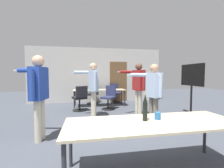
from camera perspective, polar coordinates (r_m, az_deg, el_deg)
back_wall at (r=7.68m, az=-5.51°, el=3.37°), size 6.70×0.12×2.73m
conference_table_near at (r=2.19m, az=15.55°, el=-14.96°), size 2.38×0.82×0.72m
conference_table_far at (r=6.62m, az=-4.80°, el=-2.67°), size 2.26×0.68×0.72m
tv_screen at (r=5.51m, az=28.08°, el=-0.05°), size 0.44×1.02×1.72m
person_near_casual at (r=3.41m, az=-26.30°, el=-1.76°), size 0.77×0.72×1.76m
person_far_watching at (r=3.95m, az=15.50°, el=-1.99°), size 0.82×0.58×1.64m
person_left_plaid at (r=5.06m, az=9.98°, el=0.13°), size 0.90×0.58×1.76m
person_center_tall at (r=4.81m, az=-7.27°, el=-0.23°), size 0.85×0.64×1.75m
office_chair_far_left at (r=5.81m, az=-12.04°, el=-5.63°), size 0.61×0.65×0.96m
office_chair_near_pushed at (r=6.01m, az=-1.20°, el=-5.42°), size 0.67×0.68×0.93m
office_chair_mid_tucked at (r=7.48m, az=1.18°, el=-3.69°), size 0.52×0.57×0.93m
office_chair_side_rolled at (r=7.30m, az=-7.34°, el=-4.02°), size 0.64×0.67×0.91m
beer_bottle at (r=2.14m, az=12.49°, el=-8.90°), size 0.07×0.07×0.38m
drink_cup at (r=2.28m, az=16.99°, el=-11.51°), size 0.09×0.09×0.10m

